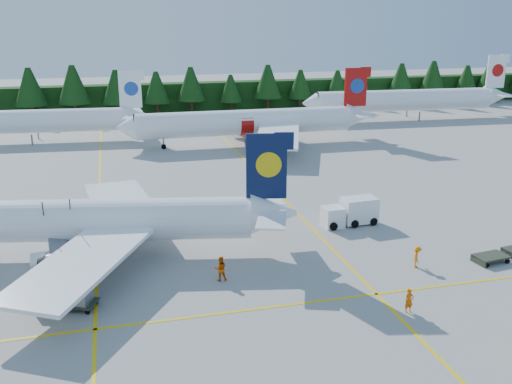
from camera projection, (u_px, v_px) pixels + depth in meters
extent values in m
plane|color=#9E9E99|center=(275.00, 269.00, 46.05)|extent=(320.00, 320.00, 0.00)
cube|color=yellow|center=(99.00, 206.00, 61.26)|extent=(0.25, 120.00, 0.01)
cube|color=yellow|center=(277.00, 193.00, 65.98)|extent=(0.25, 120.00, 0.01)
cube|color=yellow|center=(299.00, 304.00, 40.49)|extent=(80.00, 0.25, 0.01)
cube|color=black|center=(168.00, 98.00, 121.08)|extent=(220.00, 4.00, 6.00)
cylinder|color=white|center=(70.00, 220.00, 47.69)|extent=(30.43, 9.53, 3.57)
cube|color=#071339|center=(266.00, 166.00, 47.14)|extent=(3.38, 0.98, 5.53)
cube|color=white|center=(119.00, 198.00, 55.21)|extent=(6.84, 13.90, 1.01)
cylinder|color=slate|center=(96.00, 219.00, 53.19)|extent=(3.34, 2.44, 1.87)
cube|color=white|center=(80.00, 263.00, 40.74)|extent=(11.24, 14.28, 1.01)
cylinder|color=slate|center=(66.00, 265.00, 43.32)|extent=(3.34, 2.44, 1.87)
cylinder|color=white|center=(245.00, 122.00, 89.57)|extent=(33.87, 4.33, 3.98)
cone|color=white|center=(126.00, 127.00, 85.44)|extent=(2.83, 4.01, 3.98)
cube|color=#B00E0B|center=(356.00, 87.00, 92.26)|extent=(3.78, 0.39, 6.17)
cube|color=white|center=(251.00, 117.00, 98.28)|extent=(10.16, 16.03, 1.13)
cylinder|color=slate|center=(243.00, 128.00, 95.74)|extent=(3.40, 2.12, 2.09)
cube|color=white|center=(278.00, 136.00, 82.58)|extent=(10.42, 16.05, 1.13)
cylinder|color=slate|center=(260.00, 142.00, 85.03)|extent=(3.40, 2.12, 2.09)
cylinder|color=slate|center=(164.00, 143.00, 87.48)|extent=(0.24, 0.24, 1.69)
cylinder|color=white|center=(21.00, 122.00, 91.24)|extent=(32.25, 6.45, 3.77)
cube|color=white|center=(130.00, 90.00, 92.59)|extent=(3.60, 0.63, 5.84)
cylinder|color=white|center=(404.00, 100.00, 111.76)|extent=(35.66, 5.95, 4.18)
cone|color=white|center=(310.00, 103.00, 108.13)|extent=(3.13, 4.32, 4.18)
cube|color=white|center=(496.00, 71.00, 113.87)|extent=(3.98, 0.56, 6.47)
cylinder|color=slate|center=(338.00, 117.00, 110.07)|extent=(0.25, 0.25, 1.67)
cube|color=white|center=(63.00, 262.00, 45.86)|extent=(5.05, 3.04, 1.26)
cube|color=slate|center=(59.00, 229.00, 47.31)|extent=(2.33, 4.74, 3.39)
cube|color=slate|center=(56.00, 204.00, 48.90)|extent=(2.20, 1.60, 0.14)
cube|color=silver|center=(333.00, 217.00, 55.12)|extent=(1.99, 1.99, 1.96)
cube|color=black|center=(333.00, 212.00, 54.99)|extent=(1.71, 1.88, 0.84)
cube|color=silver|center=(359.00, 210.00, 55.84)|extent=(3.50, 2.28, 2.43)
cube|color=#323829|center=(491.00, 256.00, 47.25)|extent=(2.94, 2.05, 0.16)
cube|color=#323829|center=(45.00, 297.00, 40.64)|extent=(2.76, 2.47, 0.14)
cube|color=#B0B3B5|center=(43.00, 286.00, 40.39)|extent=(2.06, 2.03, 1.59)
cube|color=#323829|center=(80.00, 303.00, 39.77)|extent=(2.76, 2.47, 0.14)
cube|color=#B0B3B5|center=(79.00, 292.00, 39.52)|extent=(2.06, 2.03, 1.59)
imported|color=#FF6305|center=(409.00, 301.00, 39.13)|extent=(0.63, 0.41, 1.71)
imported|color=#E05104|center=(221.00, 269.00, 43.82)|extent=(1.03, 0.83, 1.99)
imported|color=orange|center=(417.00, 257.00, 46.18)|extent=(0.75, 0.88, 1.81)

